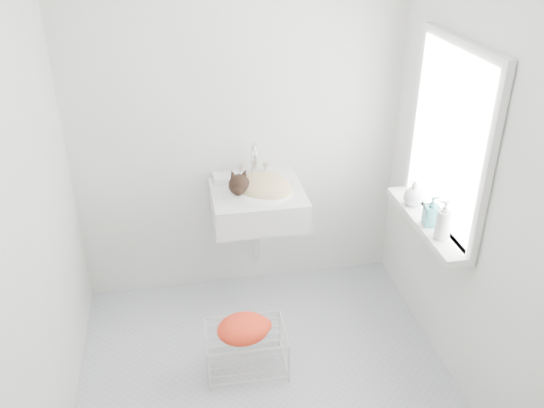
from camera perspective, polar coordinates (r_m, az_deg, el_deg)
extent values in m
cube|color=#A1A6AC|center=(3.59, -0.69, -16.49)|extent=(2.20, 2.00, 0.02)
cube|color=silver|center=(3.77, -3.41, 8.36)|extent=(2.20, 0.02, 2.50)
cube|color=silver|center=(3.21, 18.97, 3.13)|extent=(0.02, 2.00, 2.50)
cube|color=silver|center=(2.90, -22.77, -0.24)|extent=(0.02, 2.00, 2.50)
cube|color=white|center=(3.32, 17.44, 6.14)|extent=(0.01, 0.80, 1.00)
cube|color=white|center=(3.31, 17.21, 6.13)|extent=(0.04, 0.90, 1.10)
cube|color=white|center=(3.51, 15.14, -1.78)|extent=(0.16, 0.88, 0.04)
cube|color=white|center=(3.70, -1.43, 1.26)|extent=(0.60, 0.52, 0.24)
ellipsoid|color=#CDB67B|center=(3.68, -0.95, 1.64)|extent=(0.41, 0.37, 0.19)
sphere|color=black|center=(3.57, -3.15, 2.26)|extent=(0.16, 0.16, 0.14)
torus|color=#D03900|center=(3.58, -2.87, 1.69)|extent=(0.14, 0.13, 0.05)
cube|color=silver|center=(3.53, -2.61, -14.16)|extent=(0.47, 0.34, 0.28)
ellipsoid|color=#D9640B|center=(3.39, -2.86, -12.77)|extent=(0.34, 0.26, 0.13)
imported|color=silver|center=(3.33, 16.49, -3.29)|extent=(0.10, 0.10, 0.20)
imported|color=#2F7477|center=(3.45, 15.45, -2.02)|extent=(0.10, 0.09, 0.18)
imported|color=silver|center=(3.64, 13.84, -0.06)|extent=(0.17, 0.17, 0.16)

